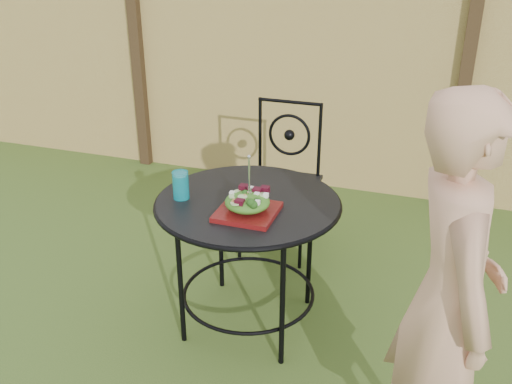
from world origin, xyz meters
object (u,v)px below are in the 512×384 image
at_px(patio_chair, 282,175).
at_px(salad_plate, 247,212).
at_px(diner, 449,299).
at_px(patio_table, 248,225).

height_order(patio_chair, salad_plate, patio_chair).
xyz_separation_m(patio_chair, diner, (1.03, -1.45, 0.26)).
relative_size(patio_table, diner, 0.61).
height_order(patio_chair, diner, diner).
height_order(diner, salad_plate, diner).
relative_size(patio_chair, diner, 0.63).
bearing_deg(salad_plate, patio_chair, 97.05).
distance_m(patio_table, patio_chair, 0.86).
xyz_separation_m(diner, salad_plate, (-0.91, 0.45, -0.02)).
bearing_deg(patio_table, diner, -31.80).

